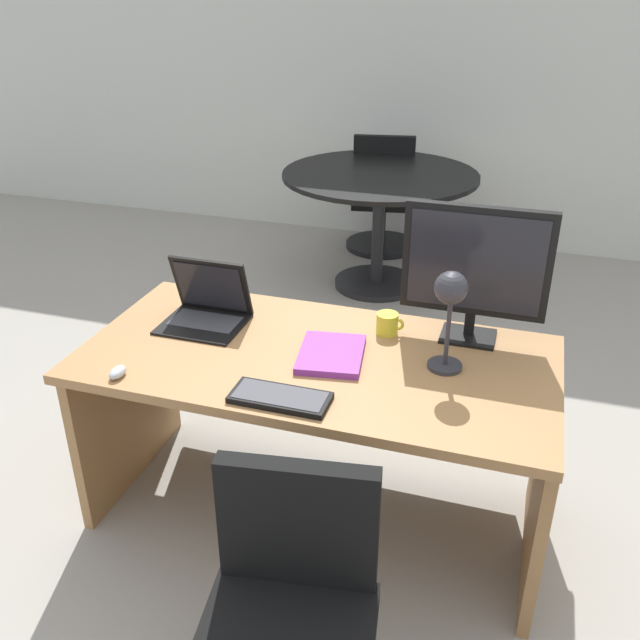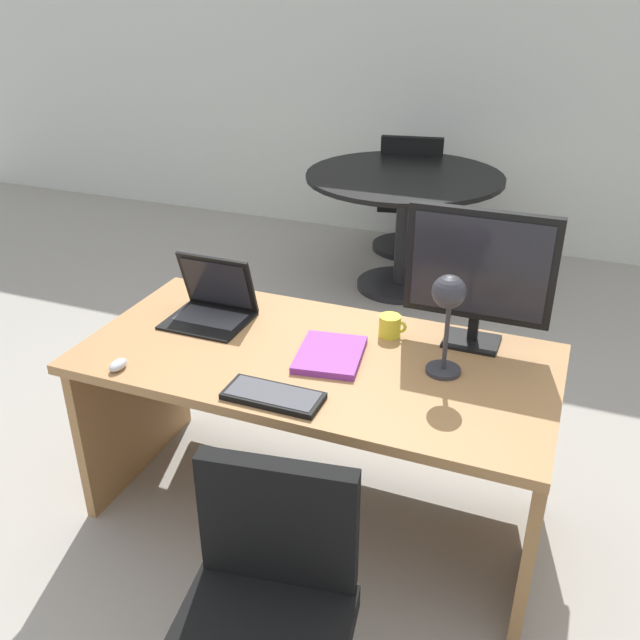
{
  "view_description": "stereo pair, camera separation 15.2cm",
  "coord_description": "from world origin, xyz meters",
  "px_view_note": "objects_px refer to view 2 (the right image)",
  "views": [
    {
      "loc": [
        0.66,
        -2.03,
        1.96
      ],
      "look_at": [
        0.0,
        0.04,
        0.85
      ],
      "focal_mm": 38.59,
      "sensor_mm": 36.0,
      "label": 1
    },
    {
      "loc": [
        0.8,
        -1.98,
        1.96
      ],
      "look_at": [
        0.0,
        0.04,
        0.85
      ],
      "focal_mm": 38.59,
      "sensor_mm": 36.0,
      "label": 2
    }
  ],
  "objects_px": {
    "keyboard": "(273,396)",
    "meeting_table": "(403,203)",
    "meeting_chair_near": "(410,206)",
    "book": "(330,355)",
    "monitor": "(479,270)",
    "laptop": "(213,299)",
    "desk": "(321,396)",
    "desk_lamp": "(448,305)",
    "coffee_mug": "(390,326)",
    "mouse": "(118,365)"
  },
  "relations": [
    {
      "from": "meeting_table",
      "to": "meeting_chair_near",
      "type": "relative_size",
      "value": 1.38
    },
    {
      "from": "desk",
      "to": "meeting_table",
      "type": "relative_size",
      "value": 1.33
    },
    {
      "from": "desk_lamp",
      "to": "book",
      "type": "xyz_separation_m",
      "value": [
        -0.39,
        -0.03,
        -0.25
      ]
    },
    {
      "from": "book",
      "to": "coffee_mug",
      "type": "height_order",
      "value": "coffee_mug"
    },
    {
      "from": "desk_lamp",
      "to": "laptop",
      "type": "bearing_deg",
      "value": 173.19
    },
    {
      "from": "mouse",
      "to": "book",
      "type": "relative_size",
      "value": 0.26
    },
    {
      "from": "monitor",
      "to": "mouse",
      "type": "xyz_separation_m",
      "value": [
        -1.1,
        -0.64,
        -0.28
      ]
    },
    {
      "from": "book",
      "to": "meeting_table",
      "type": "height_order",
      "value": "meeting_table"
    },
    {
      "from": "monitor",
      "to": "book",
      "type": "relative_size",
      "value": 1.66
    },
    {
      "from": "meeting_chair_near",
      "to": "mouse",
      "type": "bearing_deg",
      "value": -93.16
    },
    {
      "from": "desk",
      "to": "keyboard",
      "type": "height_order",
      "value": "keyboard"
    },
    {
      "from": "keyboard",
      "to": "book",
      "type": "distance_m",
      "value": 0.32
    },
    {
      "from": "meeting_chair_near",
      "to": "desk",
      "type": "bearing_deg",
      "value": -81.84
    },
    {
      "from": "desk",
      "to": "desk_lamp",
      "type": "bearing_deg",
      "value": -3.04
    },
    {
      "from": "keyboard",
      "to": "laptop",
      "type": "bearing_deg",
      "value": 136.08
    },
    {
      "from": "laptop",
      "to": "mouse",
      "type": "xyz_separation_m",
      "value": [
        -0.11,
        -0.48,
        -0.06
      ]
    },
    {
      "from": "keyboard",
      "to": "desk_lamp",
      "type": "bearing_deg",
      "value": 35.69
    },
    {
      "from": "laptop",
      "to": "coffee_mug",
      "type": "relative_size",
      "value": 2.94
    },
    {
      "from": "book",
      "to": "coffee_mug",
      "type": "distance_m",
      "value": 0.28
    },
    {
      "from": "laptop",
      "to": "meeting_table",
      "type": "xyz_separation_m",
      "value": [
        0.2,
        2.12,
        -0.2
      ]
    },
    {
      "from": "desk",
      "to": "keyboard",
      "type": "xyz_separation_m",
      "value": [
        -0.02,
        -0.36,
        0.22
      ]
    },
    {
      "from": "laptop",
      "to": "coffee_mug",
      "type": "xyz_separation_m",
      "value": [
        0.69,
        0.1,
        -0.03
      ]
    },
    {
      "from": "desk",
      "to": "monitor",
      "type": "distance_m",
      "value": 0.75
    },
    {
      "from": "desk",
      "to": "book",
      "type": "distance_m",
      "value": 0.23
    },
    {
      "from": "monitor",
      "to": "meeting_chair_near",
      "type": "distance_m",
      "value": 2.87
    },
    {
      "from": "meeting_chair_near",
      "to": "book",
      "type": "bearing_deg",
      "value": -80.94
    },
    {
      "from": "desk_lamp",
      "to": "monitor",
      "type": "bearing_deg",
      "value": 79.04
    },
    {
      "from": "desk_lamp",
      "to": "coffee_mug",
      "type": "relative_size",
      "value": 3.5
    },
    {
      "from": "laptop",
      "to": "book",
      "type": "relative_size",
      "value": 0.99
    },
    {
      "from": "coffee_mug",
      "to": "desk",
      "type": "bearing_deg",
      "value": -137.58
    },
    {
      "from": "coffee_mug",
      "to": "meeting_table",
      "type": "bearing_deg",
      "value": 103.88
    },
    {
      "from": "monitor",
      "to": "meeting_chair_near",
      "type": "bearing_deg",
      "value": 109.09
    },
    {
      "from": "laptop",
      "to": "meeting_chair_near",
      "type": "bearing_deg",
      "value": 88.46
    },
    {
      "from": "book",
      "to": "meeting_table",
      "type": "relative_size",
      "value": 0.25
    },
    {
      "from": "monitor",
      "to": "desk",
      "type": "bearing_deg",
      "value": -154.16
    },
    {
      "from": "desk",
      "to": "book",
      "type": "xyz_separation_m",
      "value": [
        0.05,
        -0.05,
        0.22
      ]
    },
    {
      "from": "laptop",
      "to": "book",
      "type": "bearing_deg",
      "value": -14.49
    },
    {
      "from": "mouse",
      "to": "meeting_chair_near",
      "type": "bearing_deg",
      "value": 86.84
    },
    {
      "from": "monitor",
      "to": "laptop",
      "type": "bearing_deg",
      "value": -171.13
    },
    {
      "from": "book",
      "to": "monitor",
      "type": "bearing_deg",
      "value": 33.47
    },
    {
      "from": "monitor",
      "to": "meeting_chair_near",
      "type": "xyz_separation_m",
      "value": [
        -0.91,
        2.64,
        -0.66
      ]
    },
    {
      "from": "laptop",
      "to": "coffee_mug",
      "type": "height_order",
      "value": "laptop"
    },
    {
      "from": "desk_lamp",
      "to": "meeting_table",
      "type": "distance_m",
      "value": 2.38
    },
    {
      "from": "meeting_table",
      "to": "meeting_chair_near",
      "type": "height_order",
      "value": "meeting_chair_near"
    },
    {
      "from": "monitor",
      "to": "laptop",
      "type": "distance_m",
      "value": 1.03
    },
    {
      "from": "keyboard",
      "to": "meeting_table",
      "type": "relative_size",
      "value": 0.25
    },
    {
      "from": "coffee_mug",
      "to": "book",
      "type": "bearing_deg",
      "value": -122.11
    },
    {
      "from": "laptop",
      "to": "keyboard",
      "type": "bearing_deg",
      "value": -43.92
    },
    {
      "from": "desk",
      "to": "desk_lamp",
      "type": "distance_m",
      "value": 0.65
    },
    {
      "from": "desk_lamp",
      "to": "meeting_chair_near",
      "type": "height_order",
      "value": "desk_lamp"
    }
  ]
}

